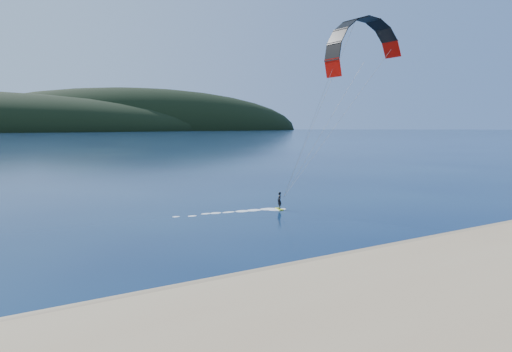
% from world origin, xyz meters
% --- Properties ---
extents(ground, '(1800.00, 1800.00, 0.00)m').
position_xyz_m(ground, '(0.00, 0.00, 0.00)').
color(ground, '#071638').
rests_on(ground, ground).
extents(wet_sand, '(220.00, 2.50, 0.10)m').
position_xyz_m(wet_sand, '(0.00, 4.50, 0.05)').
color(wet_sand, '#866B4E').
rests_on(wet_sand, ground).
extents(kitesurfer_near, '(20.99, 8.44, 17.67)m').
position_xyz_m(kitesurfer_near, '(19.60, 16.29, 13.95)').
color(kitesurfer_near, '#C5D619').
rests_on(kitesurfer_near, ground).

